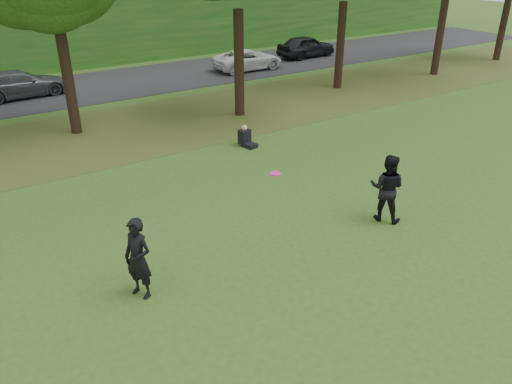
{
  "coord_description": "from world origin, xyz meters",
  "views": [
    {
      "loc": [
        -7.49,
        -6.77,
        7.07
      ],
      "look_at": [
        -1.18,
        2.94,
        1.3
      ],
      "focal_mm": 35.0,
      "sensor_mm": 36.0,
      "label": 1
    }
  ],
  "objects_px": {
    "player_left": "(138,259)",
    "frisbee": "(275,174)",
    "seated_person": "(246,138)",
    "player_right": "(387,188)"
  },
  "relations": [
    {
      "from": "player_right",
      "to": "seated_person",
      "type": "relative_size",
      "value": 2.38
    },
    {
      "from": "frisbee",
      "to": "seated_person",
      "type": "bearing_deg",
      "value": 63.56
    },
    {
      "from": "frisbee",
      "to": "seated_person",
      "type": "relative_size",
      "value": 0.38
    },
    {
      "from": "player_left",
      "to": "frisbee",
      "type": "distance_m",
      "value": 3.72
    },
    {
      "from": "player_left",
      "to": "frisbee",
      "type": "relative_size",
      "value": 6.14
    },
    {
      "from": "player_left",
      "to": "seated_person",
      "type": "bearing_deg",
      "value": 106.75
    },
    {
      "from": "player_right",
      "to": "frisbee",
      "type": "bearing_deg",
      "value": 51.54
    },
    {
      "from": "player_left",
      "to": "seated_person",
      "type": "xyz_separation_m",
      "value": [
        6.85,
        6.56,
        -0.65
      ]
    },
    {
      "from": "player_right",
      "to": "frisbee",
      "type": "height_order",
      "value": "frisbee"
    },
    {
      "from": "player_left",
      "to": "player_right",
      "type": "xyz_separation_m",
      "value": [
        7.08,
        -0.49,
        0.03
      ]
    }
  ]
}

